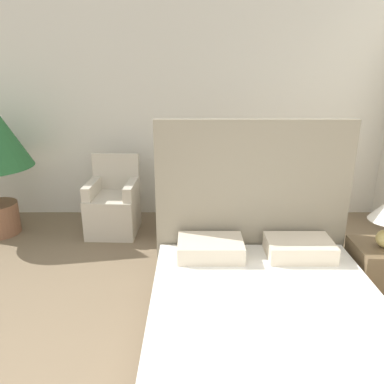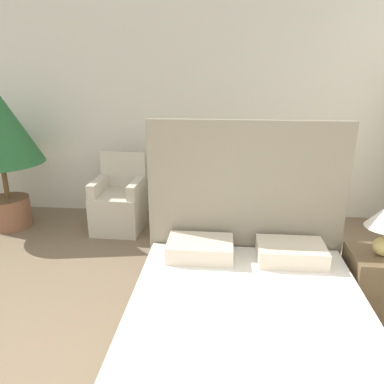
% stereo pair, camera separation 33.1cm
% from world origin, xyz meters
% --- Properties ---
extents(wall_back, '(10.00, 0.06, 2.90)m').
position_xyz_m(wall_back, '(0.00, 4.08, 1.45)').
color(wall_back, silver).
rests_on(wall_back, ground_plane).
extents(bed, '(1.65, 2.12, 1.54)m').
position_xyz_m(bed, '(0.74, 1.25, 0.28)').
color(bed, '#4C4238').
rests_on(bed, ground_plane).
extents(armchair_near_window_left, '(0.59, 0.62, 0.92)m').
position_xyz_m(armchair_near_window_left, '(-0.73, 3.42, 0.30)').
color(armchair_near_window_left, beige).
rests_on(armchair_near_window_left, ground_plane).
extents(armchair_near_window_right, '(0.59, 0.62, 0.92)m').
position_xyz_m(armchair_near_window_right, '(0.17, 3.42, 0.30)').
color(armchair_near_window_right, beige).
rests_on(armchair_near_window_right, ground_plane).
extents(nightstand, '(0.42, 0.44, 0.53)m').
position_xyz_m(nightstand, '(1.79, 1.96, 0.27)').
color(nightstand, brown).
rests_on(nightstand, ground_plane).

